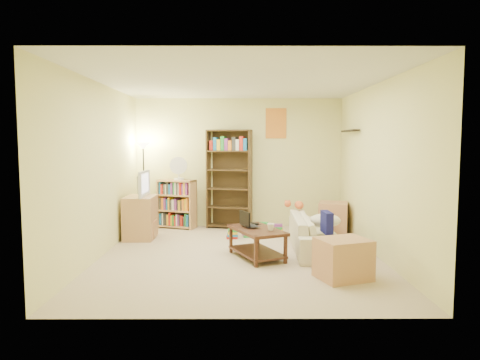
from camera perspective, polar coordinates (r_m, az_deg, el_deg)
The scene contains 19 objects.
room at distance 6.13m, azimuth -0.06°, elevation 4.79°, with size 4.50×4.54×2.52m.
sofa at distance 6.70m, azimuth 10.17°, elevation -6.98°, with size 0.78×1.83×0.53m, color beige.
navy_pillow at distance 6.28m, azimuth 11.50°, elevation -5.56°, with size 0.35×0.10×0.31m, color #131453.
cream_blanket at distance 6.72m, azimuth 11.25°, elevation -5.32°, with size 0.49×0.35×0.21m, color silver.
tabby_cat at distance 7.29m, azimuth 7.62°, elevation -3.30°, with size 0.41×0.16×0.14m.
coffee_table at distance 6.16m, azimuth 2.27°, elevation -7.86°, with size 0.87×1.09×0.42m.
laptop at distance 6.28m, azimuth 1.79°, elevation -6.09°, with size 0.37×0.43×0.03m, color black.
laptop_screen at distance 6.20m, azimuth 0.64°, elevation -5.17°, with size 0.01×0.32×0.21m, color white.
mug at distance 6.00m, azimuth 4.12°, elevation -6.28°, with size 0.14×0.14×0.10m, color white.
tv_remote at distance 6.46m, azimuth 1.85°, elevation -5.81°, with size 0.05×0.17×0.02m, color black.
tv_stand at distance 7.58m, azimuth -13.13°, elevation -4.86°, with size 0.49×0.68×0.73m, color tan.
television at distance 7.50m, azimuth -13.22°, elevation -0.48°, with size 0.10×0.76×0.44m, color black.
tall_bookshelf at distance 8.20m, azimuth -1.45°, elevation 0.47°, with size 0.89×0.47×1.89m.
short_bookshelf at distance 8.34m, azimuth -8.45°, elevation -3.18°, with size 0.78×0.51×0.93m.
desk_fan at distance 8.22m, azimuth -8.20°, elevation 1.60°, with size 0.33×0.19×0.45m.
floor_lamp at distance 8.24m, azimuth -12.76°, elevation 2.59°, with size 0.28×0.28×1.65m.
side_table at distance 7.93m, azimuth 12.30°, elevation -4.99°, with size 0.50×0.50×0.57m, color tan.
end_cabinet at distance 5.40m, azimuth 13.59°, elevation -10.18°, with size 0.59×0.49×0.49m, color tan.
book_stacks at distance 7.59m, azimuth 2.20°, elevation -6.76°, with size 1.00×0.52×0.23m.
Camera 1 is at (-0.01, -6.12, 1.65)m, focal length 32.00 mm.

